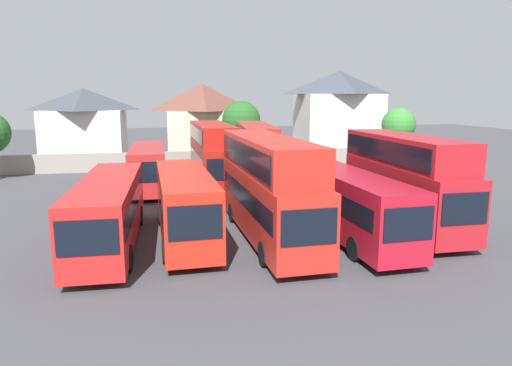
# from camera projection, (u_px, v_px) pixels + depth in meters

# --- Properties ---
(ground) EXTENTS (140.00, 140.00, 0.00)m
(ground) POSITION_uv_depth(u_px,v_px,m) (224.00, 178.00, 41.09)
(ground) COLOR #424247
(depot_boundary_wall) EXTENTS (56.00, 0.50, 1.80)m
(depot_boundary_wall) POSITION_uv_depth(u_px,v_px,m) (217.00, 160.00, 46.32)
(depot_boundary_wall) COLOR gray
(depot_boundary_wall) RESTS_ON ground
(bus_1) EXTENTS (2.71, 11.48, 3.27)m
(bus_1) POSITION_uv_depth(u_px,v_px,m) (109.00, 208.00, 22.03)
(bus_1) COLOR red
(bus_1) RESTS_ON ground
(bus_2) EXTENTS (2.84, 10.16, 3.43)m
(bus_2) POSITION_uv_depth(u_px,v_px,m) (185.00, 202.00, 22.93)
(bus_2) COLOR red
(bus_2) RESTS_ON ground
(bus_3) EXTENTS (3.05, 11.93, 5.15)m
(bus_3) POSITION_uv_depth(u_px,v_px,m) (268.00, 183.00, 23.00)
(bus_3) COLOR red
(bus_3) RESTS_ON ground
(bus_4) EXTENTS (3.04, 12.05, 3.36)m
(bus_4) POSITION_uv_depth(u_px,v_px,m) (344.00, 199.00, 23.76)
(bus_4) COLOR #B41526
(bus_4) RESTS_ON ground
(bus_5) EXTENTS (2.69, 10.42, 5.07)m
(bus_5) POSITION_uv_depth(u_px,v_px,m) (404.00, 176.00, 25.06)
(bus_5) COLOR #B01A23
(bus_5) RESTS_ON ground
(bus_6) EXTENTS (2.64, 10.24, 3.38)m
(bus_6) POSITION_uv_depth(u_px,v_px,m) (148.00, 165.00, 35.35)
(bus_6) COLOR red
(bus_6) RESTS_ON ground
(bus_7) EXTENTS (2.92, 11.21, 5.05)m
(bus_7) POSITION_uv_depth(u_px,v_px,m) (213.00, 152.00, 36.20)
(bus_7) COLOR #B11C15
(bus_7) RESTS_ON ground
(bus_8) EXTENTS (3.44, 12.06, 4.95)m
(bus_8) POSITION_uv_depth(u_px,v_px,m) (256.00, 151.00, 37.04)
(bus_8) COLOR red
(bus_8) RESTS_ON ground
(bus_9) EXTENTS (3.35, 10.71, 3.50)m
(bus_9) POSITION_uv_depth(u_px,v_px,m) (293.00, 161.00, 37.48)
(bus_9) COLOR red
(bus_9) RESTS_ON ground
(house_terrace_left) EXTENTS (8.50, 8.38, 8.03)m
(house_terrace_left) POSITION_uv_depth(u_px,v_px,m) (85.00, 125.00, 49.82)
(house_terrace_left) COLOR silver
(house_terrace_left) RESTS_ON ground
(house_terrace_centre) EXTENTS (8.44, 7.62, 8.55)m
(house_terrace_centre) POSITION_uv_depth(u_px,v_px,m) (203.00, 121.00, 52.51)
(house_terrace_centre) COLOR beige
(house_terrace_centre) RESTS_ON ground
(house_terrace_right) EXTENTS (9.59, 7.29, 10.11)m
(house_terrace_right) POSITION_uv_depth(u_px,v_px,m) (338.00, 114.00, 54.77)
(house_terrace_right) COLOR silver
(house_terrace_right) RESTS_ON ground
(tree_behind_wall) EXTENTS (4.07, 4.07, 6.72)m
(tree_behind_wall) POSITION_uv_depth(u_px,v_px,m) (241.00, 121.00, 48.59)
(tree_behind_wall) COLOR brown
(tree_behind_wall) RESTS_ON ground
(tree_right_of_lot) EXTENTS (3.44, 3.44, 6.03)m
(tree_right_of_lot) POSITION_uv_depth(u_px,v_px,m) (399.00, 125.00, 47.27)
(tree_right_of_lot) COLOR brown
(tree_right_of_lot) RESTS_ON ground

